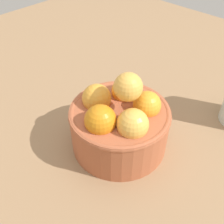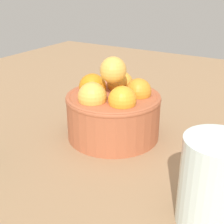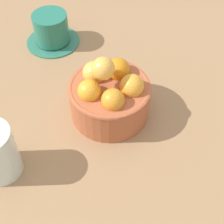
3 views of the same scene
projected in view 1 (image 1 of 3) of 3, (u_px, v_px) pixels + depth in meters
The scene contains 2 objects.
ground_plane at pixel (119, 152), 44.61cm from camera, with size 126.20×118.43×4.33cm, color #997551.
terracotta_bowl at pixel (120, 122), 39.95cm from camera, with size 15.03×15.03×13.43cm.
Camera 1 is at (-19.21, 21.72, 32.40)cm, focal length 42.68 mm.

